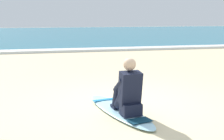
# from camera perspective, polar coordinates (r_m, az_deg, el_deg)

# --- Properties ---
(ground_plane) EXTENTS (80.00, 80.00, 0.00)m
(ground_plane) POSITION_cam_1_polar(r_m,az_deg,el_deg) (6.05, 3.13, -6.31)
(ground_plane) COLOR beige
(sea) EXTENTS (80.00, 28.00, 0.10)m
(sea) POSITION_cam_1_polar(r_m,az_deg,el_deg) (28.60, -10.08, 6.58)
(sea) COLOR teal
(sea) RESTS_ON ground
(breaking_foam) EXTENTS (80.00, 0.90, 0.11)m
(breaking_foam) POSITION_cam_1_polar(r_m,az_deg,el_deg) (14.99, -6.94, 3.66)
(breaking_foam) COLOR white
(breaking_foam) RESTS_ON ground
(surfboard_main) EXTENTS (0.98, 2.31, 0.08)m
(surfboard_main) POSITION_cam_1_polar(r_m,az_deg,el_deg) (5.55, 1.31, -7.42)
(surfboard_main) COLOR #9ED1E5
(surfboard_main) RESTS_ON ground
(surfer_seated) EXTENTS (0.41, 0.73, 0.95)m
(surfer_seated) POSITION_cam_1_polar(r_m,az_deg,el_deg) (5.18, 3.01, -4.09)
(surfer_seated) COLOR black
(surfer_seated) RESTS_ON surfboard_main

